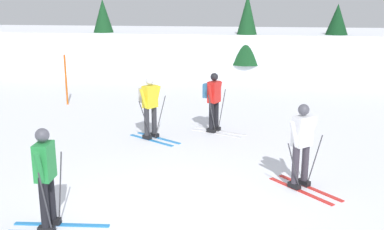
# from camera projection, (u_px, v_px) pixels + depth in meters

# --- Properties ---
(ground_plane) EXTENTS (120.00, 120.00, 0.00)m
(ground_plane) POSITION_uv_depth(u_px,v_px,m) (172.00, 213.00, 7.85)
(ground_plane) COLOR white
(far_snow_ridge) EXTENTS (80.00, 8.56, 2.13)m
(far_snow_ridge) POSITION_uv_depth(u_px,v_px,m) (242.00, 49.00, 26.03)
(far_snow_ridge) COLOR white
(far_snow_ridge) RESTS_ON ground
(skier_red) EXTENTS (1.62, 0.96, 1.71)m
(skier_red) POSITION_uv_depth(u_px,v_px,m) (213.00, 99.00, 12.67)
(skier_red) COLOR silver
(skier_red) RESTS_ON ground
(skier_white) EXTENTS (1.39, 1.40, 1.71)m
(skier_white) POSITION_uv_depth(u_px,v_px,m) (302.00, 144.00, 8.74)
(skier_white) COLOR red
(skier_white) RESTS_ON ground
(skier_green) EXTENTS (1.63, 1.00, 1.71)m
(skier_green) POSITION_uv_depth(u_px,v_px,m) (46.00, 177.00, 7.07)
(skier_green) COLOR #237AC6
(skier_green) RESTS_ON ground
(skier_yellow) EXTENTS (1.56, 1.14, 1.71)m
(skier_yellow) POSITION_uv_depth(u_px,v_px,m) (150.00, 104.00, 12.03)
(skier_yellow) COLOR #237AC6
(skier_yellow) RESTS_ON ground
(trail_marker_pole) EXTENTS (0.07, 0.07, 1.83)m
(trail_marker_pole) POSITION_uv_depth(u_px,v_px,m) (66.00, 80.00, 16.20)
(trail_marker_pole) COLOR #C65614
(trail_marker_pole) RESTS_ON ground
(conifer_far_left) EXTENTS (1.81, 1.81, 3.88)m
(conifer_far_left) POSITION_uv_depth(u_px,v_px,m) (104.00, 28.00, 23.76)
(conifer_far_left) COLOR #513823
(conifer_far_left) RESTS_ON ground
(conifer_far_right) EXTENTS (2.10, 2.10, 3.62)m
(conifer_far_right) POSITION_uv_depth(u_px,v_px,m) (336.00, 34.00, 21.92)
(conifer_far_right) COLOR #513823
(conifer_far_right) RESTS_ON ground
(conifer_far_centre) EXTENTS (1.74, 1.74, 4.10)m
(conifer_far_centre) POSITION_uv_depth(u_px,v_px,m) (247.00, 30.00, 22.13)
(conifer_far_centre) COLOR #513823
(conifer_far_centre) RESTS_ON ground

